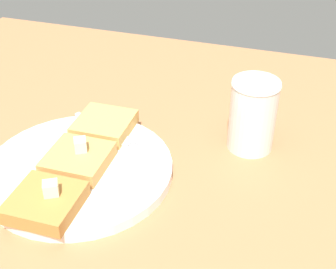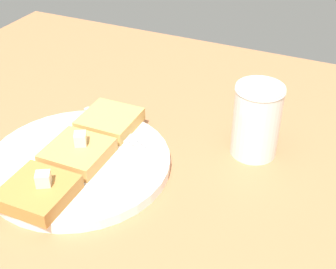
% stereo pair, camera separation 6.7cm
% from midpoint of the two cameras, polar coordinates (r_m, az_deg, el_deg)
% --- Properties ---
extents(table_surface, '(1.15, 1.15, 0.02)m').
position_cam_midpoint_polar(table_surface, '(0.63, -3.33, -10.23)').
color(table_surface, '#AB6D45').
rests_on(table_surface, ground).
extents(plate, '(0.27, 0.27, 0.02)m').
position_cam_midpoint_polar(plate, '(0.69, -8.11, -3.45)').
color(plate, white).
rests_on(plate, table_surface).
extents(toast_slice_left, '(0.09, 0.09, 0.02)m').
position_cam_midpoint_polar(toast_slice_left, '(0.62, -12.62, -6.99)').
color(toast_slice_left, '#BB7B39').
rests_on(toast_slice_left, plate).
extents(toast_slice_middle, '(0.09, 0.09, 0.02)m').
position_cam_midpoint_polar(toast_slice_middle, '(0.68, -8.23, -2.31)').
color(toast_slice_middle, tan).
rests_on(toast_slice_middle, plate).
extents(toast_slice_right, '(0.09, 0.09, 0.02)m').
position_cam_midpoint_polar(toast_slice_right, '(0.75, -4.59, 1.60)').
color(toast_slice_right, tan).
rests_on(toast_slice_right, plate).
extents(butter_pat_primary, '(0.02, 0.02, 0.02)m').
position_cam_midpoint_polar(butter_pat_primary, '(0.61, -11.96, -5.45)').
color(butter_pat_primary, '#F6EDC8').
rests_on(butter_pat_primary, toast_slice_left).
extents(butter_pat_secondary, '(0.02, 0.02, 0.02)m').
position_cam_midpoint_polar(butter_pat_secondary, '(0.67, -7.87, -0.62)').
color(butter_pat_secondary, '#F5EAC5').
rests_on(butter_pat_secondary, toast_slice_middle).
extents(fork, '(0.08, 0.15, 0.00)m').
position_cam_midpoint_polar(fork, '(0.74, -3.67, 0.35)').
color(fork, silver).
rests_on(fork, plate).
extents(syrup_jar, '(0.07, 0.07, 0.11)m').
position_cam_midpoint_polar(syrup_jar, '(0.71, 13.37, 1.23)').
color(syrup_jar, '#5D270A').
rests_on(syrup_jar, table_surface).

